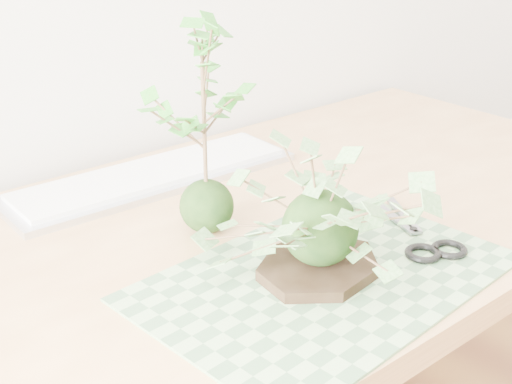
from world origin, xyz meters
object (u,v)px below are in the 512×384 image
desk (217,289)px  ivy_kokedama (322,194)px  keyboard (152,176)px  maple_kokedama (203,76)px

desk → ivy_kokedama: 0.27m
ivy_kokedama → keyboard: size_ratio=0.63×
ivy_kokedama → maple_kokedama: size_ratio=0.98×
desk → keyboard: size_ratio=3.15×
desk → maple_kokedama: size_ratio=4.91×
desk → keyboard: 0.25m
ivy_kokedama → desk: bearing=102.3°
desk → keyboard: (0.04, 0.23, 0.10)m
ivy_kokedama → maple_kokedama: 0.23m
ivy_kokedama → maple_kokedama: bearing=100.4°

